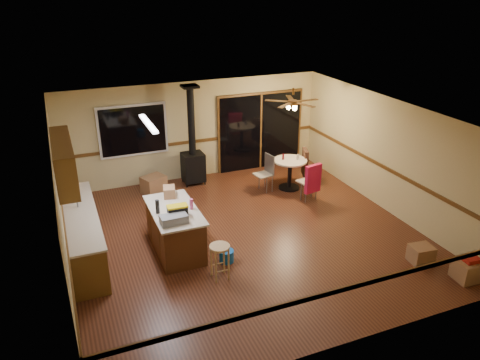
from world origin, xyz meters
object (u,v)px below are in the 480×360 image
chair_near (312,178)px  blue_bucket (227,256)px  box_corner_a (468,270)px  box_under_window (154,185)px  kitchen_island (175,230)px  toolbox_black (178,212)px  chair_left (267,169)px  bar_stool (220,262)px  box_corner_b (421,254)px  toolbox_grey (174,219)px  chair_right (306,162)px  dining_table (290,169)px  wood_stove (193,157)px

chair_near → blue_bucket: bearing=-149.1°
box_corner_a → box_under_window: bearing=127.2°
kitchen_island → box_corner_a: size_ratio=3.43×
toolbox_black → chair_left: 3.68m
kitchen_island → bar_stool: size_ratio=2.51×
box_corner_b → box_corner_a: bearing=-62.3°
toolbox_grey → chair_right: size_ratio=0.70×
toolbox_black → chair_near: 3.86m
kitchen_island → box_under_window: 2.87m
toolbox_grey → box_corner_a: size_ratio=1.00×
toolbox_black → chair_right: (4.02, 2.23, -0.40)m
toolbox_grey → blue_bucket: (0.92, -0.25, -0.86)m
toolbox_grey → bar_stool: toolbox_grey is taller
blue_bucket → box_corner_b: bearing=-22.4°
dining_table → chair_right: size_ratio=1.22×
toolbox_black → box_under_window: size_ratio=0.67×
kitchen_island → box_corner_a: bearing=-32.6°
dining_table → wood_stove: bearing=150.2°
toolbox_grey → chair_left: toolbox_grey is taller
chair_near → box_corner_a: size_ratio=1.43×
chair_left → box_corner_b: 4.33m
dining_table → toolbox_grey: bearing=-147.2°
dining_table → chair_right: (0.53, 0.11, 0.07)m
bar_stool → chair_left: (2.40, 3.15, 0.25)m
box_corner_b → chair_left: bearing=107.8°
chair_near → chair_right: bearing=68.5°
toolbox_grey → dining_table: toolbox_grey is taller
blue_bucket → dining_table: size_ratio=0.33×
box_corner_a → box_corner_b: 0.85m
chair_right → box_under_window: 3.94m
bar_stool → blue_bucket: size_ratio=2.36×
wood_stove → chair_right: 2.94m
bar_stool → box_under_window: (-0.29, 4.09, -0.12)m
chair_near → box_corner_b: chair_near is taller
kitchen_island → chair_left: bearing=33.6°
chair_left → chair_right: same height
toolbox_grey → chair_left: 3.90m
box_under_window → toolbox_grey: bearing=-95.6°
chair_left → chair_near: bearing=-53.6°
wood_stove → chair_left: wood_stove is taller
blue_bucket → chair_near: bearing=30.9°
bar_stool → chair_right: (3.52, 3.15, 0.26)m
wood_stove → toolbox_grey: wood_stove is taller
box_corner_a → chair_near: bearing=104.2°
toolbox_grey → box_corner_b: bearing=-20.9°
kitchen_island → box_under_window: bearing=86.1°
chair_near → box_corner_a: bearing=-75.8°
wood_stove → bar_stool: 4.38m
blue_bucket → chair_near: 3.34m
dining_table → chair_left: (-0.60, 0.12, 0.06)m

